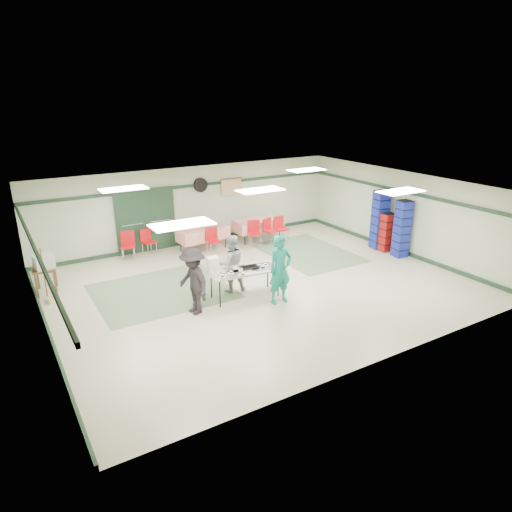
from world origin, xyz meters
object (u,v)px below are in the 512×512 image
chair_b (254,231)px  broom (44,274)px  serving_table (245,271)px  chair_loose_b (128,243)px  dining_table_a (258,224)px  chair_loose_a (147,239)px  crate_stack_blue_a (402,229)px  crate_stack_blue_b (380,220)px  chair_d (213,238)px  office_printer (44,262)px  dining_table_b (203,233)px  chair_a (269,228)px  crate_stack_red (386,232)px  volunteer_grey (231,264)px  volunteer_teal (280,270)px  volunteer_dark (193,281)px  chair_c (280,226)px  printer_table (44,270)px

chair_b → broom: 6.96m
serving_table → chair_loose_b: 4.71m
dining_table_a → chair_loose_a: size_ratio=2.02×
crate_stack_blue_a → crate_stack_blue_b: 0.99m
chair_d → office_printer: office_printer is taller
dining_table_b → crate_stack_blue_a: bearing=-42.2°
dining_table_a → chair_loose_b: size_ratio=1.88×
crate_stack_blue_a → crate_stack_blue_b: size_ratio=0.93×
chair_b → chair_a: bearing=17.6°
chair_d → crate_stack_blue_a: (5.12, -3.38, 0.39)m
serving_table → crate_stack_blue_a: size_ratio=1.05×
dining_table_a → chair_d: size_ratio=1.99×
crate_stack_red → chair_loose_b: bearing=155.1°
volunteer_grey → volunteer_teal: bearing=130.9°
broom → dining_table_b: bearing=26.8°
chair_a → chair_d: bearing=161.8°
chair_loose_a → chair_loose_b: 0.73m
volunteer_dark → chair_d: 4.33m
volunteer_teal → chair_loose_b: volunteer_teal is taller
chair_a → broom: bearing=170.7°
dining_table_b → chair_c: 2.83m
chair_a → crate_stack_red: (2.91, -2.72, 0.11)m
volunteer_dark → broom: volunteer_dark is taller
chair_a → chair_loose_b: 4.85m
dining_table_a → printer_table: (-7.29, -1.07, 0.07)m
chair_loose_a → printer_table: 3.66m
chair_loose_b → office_printer: size_ratio=2.03×
dining_table_b → crate_stack_blue_a: size_ratio=0.95×
dining_table_a → chair_loose_b: chair_loose_b is taller
chair_b → broom: broom is taller
chair_d → crate_stack_red: (5.12, -2.72, 0.11)m
broom → chair_loose_a: bearing=41.3°
volunteer_grey → crate_stack_blue_a: bearing=-172.7°
volunteer_teal → printer_table: volunteer_teal is taller
chair_c → crate_stack_blue_a: size_ratio=0.48×
serving_table → volunteer_teal: bearing=-44.9°
volunteer_grey → broom: (-4.37, 1.82, -0.03)m
chair_a → dining_table_b: bearing=148.0°
broom → printer_table: bearing=91.4°
volunteer_grey → chair_d: bearing=-95.4°
crate_stack_red → broom: broom is taller
volunteer_grey → chair_a: volunteer_grey is taller
dining_table_b → chair_loose_b: 2.50m
crate_stack_red → broom: size_ratio=0.90×
chair_a → broom: broom is taller
chair_loose_b → crate_stack_blue_a: crate_stack_blue_a is taller
serving_table → chair_a: size_ratio=2.20×
dining_table_b → office_printer: 5.26m
serving_table → dining_table_b: 4.13m
broom → crate_stack_blue_b: bearing=1.6°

